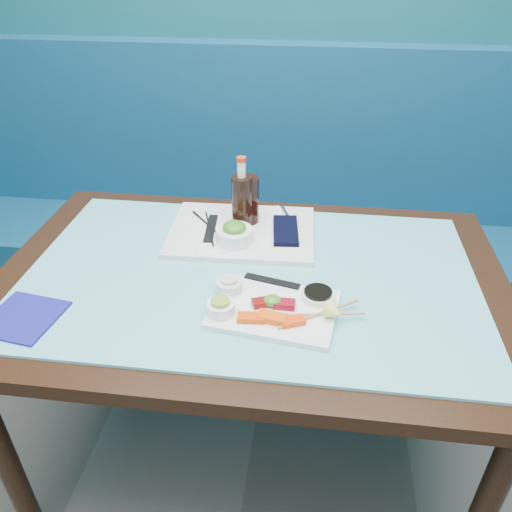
# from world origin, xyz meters

# --- Properties ---
(booth_bench) EXTENTS (3.00, 0.56, 1.17)m
(booth_bench) POSITION_xyz_m (0.00, 2.29, 0.37)
(booth_bench) COLOR navy
(booth_bench) RESTS_ON ground
(dining_table) EXTENTS (1.40, 0.90, 0.75)m
(dining_table) POSITION_xyz_m (0.00, 1.45, 0.67)
(dining_table) COLOR black
(dining_table) RESTS_ON ground
(glass_top) EXTENTS (1.22, 0.76, 0.01)m
(glass_top) POSITION_xyz_m (0.00, 1.45, 0.75)
(glass_top) COLOR #68C2D1
(glass_top) RESTS_ON dining_table
(sashimi_plate) EXTENTS (0.33, 0.25, 0.02)m
(sashimi_plate) POSITION_xyz_m (0.08, 1.29, 0.77)
(sashimi_plate) COLOR white
(sashimi_plate) RESTS_ON glass_top
(salmon_left) EXTENTS (0.06, 0.04, 0.02)m
(salmon_left) POSITION_xyz_m (0.03, 1.24, 0.78)
(salmon_left) COLOR #FF430A
(salmon_left) RESTS_ON sashimi_plate
(salmon_mid) EXTENTS (0.08, 0.05, 0.02)m
(salmon_mid) POSITION_xyz_m (0.08, 1.24, 0.78)
(salmon_mid) COLOR #F34F09
(salmon_mid) RESTS_ON sashimi_plate
(salmon_right) EXTENTS (0.06, 0.05, 0.01)m
(salmon_right) POSITION_xyz_m (0.13, 1.24, 0.78)
(salmon_right) COLOR #FF400A
(salmon_right) RESTS_ON sashimi_plate
(tuna_left) EXTENTS (0.06, 0.05, 0.02)m
(tuna_left) POSITION_xyz_m (0.05, 1.30, 0.78)
(tuna_left) COLOR maroon
(tuna_left) RESTS_ON sashimi_plate
(tuna_right) EXTENTS (0.05, 0.03, 0.02)m
(tuna_right) POSITION_xyz_m (0.11, 1.30, 0.78)
(tuna_right) COLOR maroon
(tuna_right) RESTS_ON sashimi_plate
(seaweed_garnish) EXTENTS (0.06, 0.06, 0.02)m
(seaweed_garnish) POSITION_xyz_m (0.08, 1.30, 0.79)
(seaweed_garnish) COLOR #3B811D
(seaweed_garnish) RESTS_ON sashimi_plate
(ramekin_wasabi) EXTENTS (0.08, 0.08, 0.03)m
(ramekin_wasabi) POSITION_xyz_m (-0.04, 1.26, 0.79)
(ramekin_wasabi) COLOR white
(ramekin_wasabi) RESTS_ON sashimi_plate
(wasabi_fill) EXTENTS (0.05, 0.05, 0.01)m
(wasabi_fill) POSITION_xyz_m (-0.04, 1.26, 0.81)
(wasabi_fill) COLOR #81A435
(wasabi_fill) RESTS_ON ramekin_wasabi
(ramekin_ginger) EXTENTS (0.09, 0.09, 0.03)m
(ramekin_ginger) POSITION_xyz_m (-0.04, 1.35, 0.79)
(ramekin_ginger) COLOR silver
(ramekin_ginger) RESTS_ON sashimi_plate
(ginger_fill) EXTENTS (0.05, 0.05, 0.01)m
(ginger_fill) POSITION_xyz_m (-0.04, 1.35, 0.81)
(ginger_fill) COLOR beige
(ginger_fill) RESTS_ON ramekin_ginger
(soy_dish) EXTENTS (0.11, 0.11, 0.02)m
(soy_dish) POSITION_xyz_m (0.19, 1.34, 0.78)
(soy_dish) COLOR white
(soy_dish) RESTS_ON sashimi_plate
(soy_fill) EXTENTS (0.08, 0.08, 0.01)m
(soy_fill) POSITION_xyz_m (0.19, 1.34, 0.79)
(soy_fill) COLOR black
(soy_fill) RESTS_ON soy_dish
(lemon_wedge) EXTENTS (0.06, 0.06, 0.05)m
(lemon_wedge) POSITION_xyz_m (0.23, 1.26, 0.80)
(lemon_wedge) COLOR #FDFF78
(lemon_wedge) RESTS_ON sashimi_plate
(chopstick_sleeve) EXTENTS (0.15, 0.06, 0.00)m
(chopstick_sleeve) POSITION_xyz_m (0.07, 1.40, 0.78)
(chopstick_sleeve) COLOR black
(chopstick_sleeve) RESTS_ON sashimi_plate
(wooden_chopstick_a) EXTENTS (0.19, 0.13, 0.01)m
(wooden_chopstick_a) POSITION_xyz_m (0.19, 1.28, 0.78)
(wooden_chopstick_a) COLOR #A78C4E
(wooden_chopstick_a) RESTS_ON sashimi_plate
(wooden_chopstick_b) EXTENTS (0.20, 0.04, 0.01)m
(wooden_chopstick_b) POSITION_xyz_m (0.20, 1.28, 0.78)
(wooden_chopstick_b) COLOR tan
(wooden_chopstick_b) RESTS_ON sashimi_plate
(serving_tray) EXTENTS (0.45, 0.35, 0.02)m
(serving_tray) POSITION_xyz_m (-0.05, 1.66, 0.77)
(serving_tray) COLOR white
(serving_tray) RESTS_ON glass_top
(paper_placemat) EXTENTS (0.39, 0.34, 0.00)m
(paper_placemat) POSITION_xyz_m (-0.05, 1.66, 0.78)
(paper_placemat) COLOR white
(paper_placemat) RESTS_ON serving_tray
(seaweed_bowl) EXTENTS (0.11, 0.11, 0.04)m
(seaweed_bowl) POSITION_xyz_m (-0.06, 1.58, 0.80)
(seaweed_bowl) COLOR white
(seaweed_bowl) RESTS_ON serving_tray
(seaweed_salad) EXTENTS (0.07, 0.07, 0.03)m
(seaweed_salad) POSITION_xyz_m (-0.06, 1.58, 0.82)
(seaweed_salad) COLOR #3B7E1D
(seaweed_salad) RESTS_ON seaweed_bowl
(cola_glass) EXTENTS (0.09, 0.09, 0.15)m
(cola_glass) POSITION_xyz_m (-0.04, 1.71, 0.85)
(cola_glass) COLOR black
(cola_glass) RESTS_ON serving_tray
(navy_pouch) EXTENTS (0.09, 0.18, 0.01)m
(navy_pouch) POSITION_xyz_m (0.08, 1.66, 0.78)
(navy_pouch) COLOR black
(navy_pouch) RESTS_ON serving_tray
(fork) EXTENTS (0.04, 0.10, 0.01)m
(fork) POSITION_xyz_m (0.08, 1.76, 0.78)
(fork) COLOR white
(fork) RESTS_ON serving_tray
(black_chopstick_a) EXTENTS (0.07, 0.20, 0.01)m
(black_chopstick_a) POSITION_xyz_m (-0.15, 1.65, 0.78)
(black_chopstick_a) COLOR black
(black_chopstick_a) RESTS_ON serving_tray
(black_chopstick_b) EXTENTS (0.17, 0.20, 0.01)m
(black_chopstick_b) POSITION_xyz_m (-0.14, 1.65, 0.78)
(black_chopstick_b) COLOR black
(black_chopstick_b) RESTS_ON serving_tray
(tray_sleeve) EXTENTS (0.04, 0.17, 0.00)m
(tray_sleeve) POSITION_xyz_m (-0.15, 1.65, 0.78)
(tray_sleeve) COLOR black
(tray_sleeve) RESTS_ON serving_tray
(cola_bottle_body) EXTENTS (0.08, 0.08, 0.18)m
(cola_bottle_body) POSITION_xyz_m (-0.06, 1.68, 0.85)
(cola_bottle_body) COLOR black
(cola_bottle_body) RESTS_ON glass_top
(cola_bottle_neck) EXTENTS (0.03, 0.03, 0.05)m
(cola_bottle_neck) POSITION_xyz_m (-0.06, 1.68, 0.96)
(cola_bottle_neck) COLOR white
(cola_bottle_neck) RESTS_ON cola_bottle_body
(cola_bottle_cap) EXTENTS (0.03, 0.03, 0.01)m
(cola_bottle_cap) POSITION_xyz_m (-0.06, 1.68, 0.99)
(cola_bottle_cap) COLOR red
(cola_bottle_cap) RESTS_ON cola_bottle_neck
(blue_napkin) EXTENTS (0.19, 0.19, 0.01)m
(blue_napkin) POSITION_xyz_m (-0.52, 1.19, 0.76)
(blue_napkin) COLOR navy
(blue_napkin) RESTS_ON glass_top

